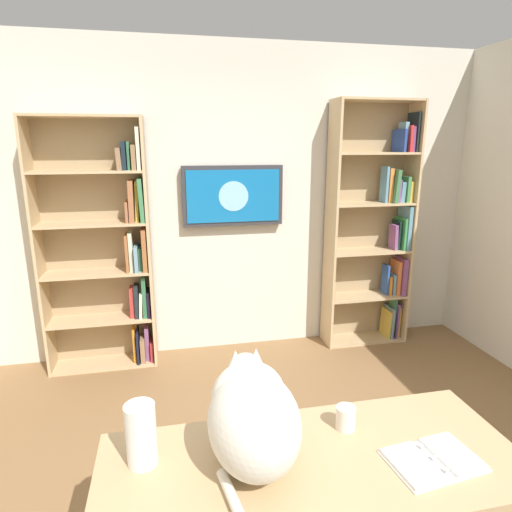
# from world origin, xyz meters

# --- Properties ---
(wall_back) EXTENTS (4.52, 0.06, 2.70)m
(wall_back) POSITION_xyz_m (0.00, -2.23, 1.35)
(wall_back) COLOR silver
(wall_back) RESTS_ON ground
(bookshelf_left) EXTENTS (0.78, 0.28, 2.24)m
(bookshelf_left) POSITION_xyz_m (-1.29, -2.06, 1.10)
(bookshelf_left) COLOR tan
(bookshelf_left) RESTS_ON ground
(bookshelf_right) EXTENTS (0.88, 0.28, 2.08)m
(bookshelf_right) POSITION_xyz_m (1.10, -2.07, 1.03)
(bookshelf_right) COLOR tan
(bookshelf_right) RESTS_ON ground
(wall_mounted_tv) EXTENTS (0.87, 0.07, 0.52)m
(wall_mounted_tv) POSITION_xyz_m (0.05, -2.15, 1.43)
(wall_mounted_tv) COLOR #333338
(desk) EXTENTS (1.58, 0.64, 0.73)m
(desk) POSITION_xyz_m (0.14, 0.32, 0.63)
(desk) COLOR tan
(desk) RESTS_ON ground
(cat) EXTENTS (0.33, 0.57, 0.38)m
(cat) POSITION_xyz_m (0.36, 0.23, 0.92)
(cat) COLOR silver
(cat) RESTS_ON desk
(open_binder) EXTENTS (0.35, 0.26, 0.02)m
(open_binder) POSITION_xyz_m (-0.29, 0.39, 0.74)
(open_binder) COLOR white
(open_binder) RESTS_ON desk
(paper_towel_roll) EXTENTS (0.11, 0.11, 0.24)m
(paper_towel_roll) POSITION_xyz_m (0.75, 0.17, 0.85)
(paper_towel_roll) COLOR white
(paper_towel_roll) RESTS_ON desk
(coffee_mug) EXTENTS (0.08, 0.08, 0.10)m
(coffee_mug) POSITION_xyz_m (-0.05, 0.14, 0.78)
(coffee_mug) COLOR white
(coffee_mug) RESTS_ON desk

